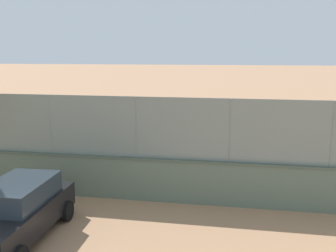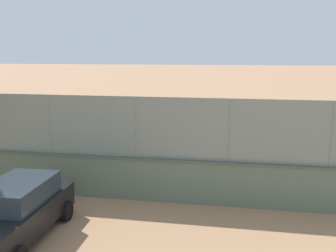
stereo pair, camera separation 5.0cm
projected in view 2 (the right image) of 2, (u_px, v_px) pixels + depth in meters
name	position (u px, v px, depth m)	size (l,w,h in m)	color
ground_plane	(214.00, 127.00, 27.08)	(260.00, 260.00, 0.00)	tan
perimeter_wall	(137.00, 178.00, 13.74)	(32.17, 0.99, 1.52)	slate
fence_panel_on_wall	(136.00, 127.00, 13.40)	(31.59, 0.66, 2.10)	gray
player_crossing_court	(186.00, 121.00, 23.93)	(1.25, 0.76, 1.61)	navy
player_at_service_line	(164.00, 127.00, 22.01)	(0.73, 1.08, 1.66)	#591919
player_near_wall_returning	(190.00, 115.00, 26.59)	(0.76, 0.72, 1.53)	#591919
sports_ball	(195.00, 116.00, 22.57)	(0.23, 0.23, 0.23)	white
parked_car_black	(16.00, 211.00, 10.73)	(1.92, 4.22, 1.61)	black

